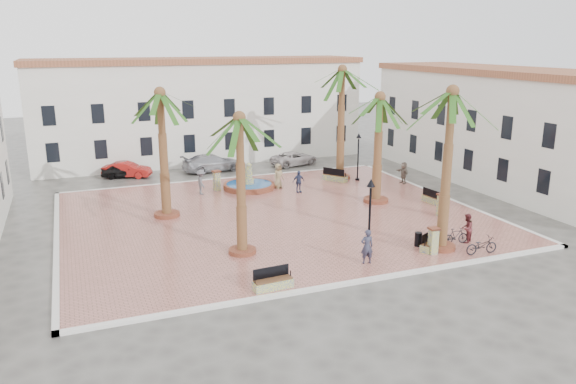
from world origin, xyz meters
The scene contains 36 objects.
ground centered at (0.00, 0.00, 0.00)m, with size 120.00×120.00×0.00m, color #56544F.
plaza centered at (0.00, 0.00, 0.07)m, with size 26.00×22.00×0.15m, color #AD665A.
kerb_n centered at (0.00, 11.00, 0.08)m, with size 26.30×0.30×0.16m, color silver.
kerb_s centered at (0.00, -11.00, 0.08)m, with size 26.30×0.30×0.16m, color silver.
kerb_e centered at (13.00, 0.00, 0.08)m, with size 0.30×22.30×0.16m, color silver.
kerb_w centered at (-13.00, 0.00, 0.08)m, with size 0.30×22.30×0.16m, color silver.
building_north centered at (0.00, 19.99, 4.77)m, with size 30.40×7.40×9.50m.
building_east centered at (19.99, 2.00, 4.52)m, with size 7.40×26.40×9.00m.
fountain centered at (0.61, 7.07, 0.42)m, with size 3.89×3.89×2.01m.
palm_nw centered at (-6.42, 2.34, 7.10)m, with size 5.26×5.26×8.19m.
palm_sw centered at (-3.82, -5.61, 6.52)m, with size 4.77×4.77×7.50m.
palm_s centered at (6.35, -8.96, 7.67)m, with size 4.98×4.98×8.74m.
palm_e centered at (7.72, 0.34, 6.51)m, with size 5.56×5.56×7.64m.
palm_ne centered at (8.52, 7.51, 7.92)m, with size 5.47×5.47×9.09m.
bench_s centered at (-3.84, -10.38, 0.43)m, with size 1.89×0.69×0.98m.
bench_se centered at (5.85, -8.85, 0.42)m, with size 1.87×1.29×0.96m.
bench_e centered at (11.22, -1.52, 0.43)m, with size 0.77×1.96×1.01m.
bench_ne centered at (7.74, 6.83, 0.45)m, with size 1.65×2.00×1.06m.
lamppost_s centered at (2.24, -8.31, 2.93)m, with size 0.45×0.45×4.10m.
lamppost_e centered at (9.53, 6.35, 2.74)m, with size 0.41×0.41×3.82m.
bollard_se centered at (5.46, -9.43, 0.90)m, with size 0.54×0.54×1.45m.
bollard_n centered at (-1.82, 7.37, 0.94)m, with size 0.65×0.65×1.53m.
bollard_e centered at (9.91, -4.08, 0.91)m, with size 0.54×0.54×1.47m.
litter_bin centered at (5.42, -8.16, 0.54)m, with size 0.40×0.40×0.77m, color black.
cyclist_a centered at (1.58, -9.30, 1.05)m, with size 0.65×0.43×1.79m, color #2D2E42.
bicycle_a centered at (7.82, -10.40, 0.62)m, with size 0.63×1.80×0.95m, color black.
cyclist_b centered at (8.23, -8.65, 0.98)m, with size 0.80×0.63×1.65m, color #582126.
bicycle_b centered at (7.56, -8.62, 0.60)m, with size 0.42×1.48×0.89m, color black.
pedestrian_fountain_a centered at (2.72, 6.37, 1.10)m, with size 0.93×0.61×1.90m, color #917E57.
pedestrian_fountain_b centered at (3.67, 4.63, 0.97)m, with size 0.96×0.40×1.64m, color navy.
pedestrian_north centered at (-3.13, 6.74, 1.06)m, with size 1.18×0.68×1.83m, color #57575D.
pedestrian_east centered at (12.40, 4.15, 1.00)m, with size 1.59×0.50×1.71m, color #706154.
car_black centered at (-7.73, 14.86, 0.64)m, with size 1.50×3.73×1.27m, color black.
car_red centered at (-7.55, 14.85, 0.65)m, with size 1.38×3.94×1.30m, color #A71A16.
car_silver centered at (-0.41, 14.45, 0.75)m, with size 2.11×5.19×1.51m, color #97979F.
car_white centered at (7.23, 14.14, 0.62)m, with size 2.07×4.49×1.25m, color beige.
Camera 1 is at (-11.81, -32.39, 10.99)m, focal length 35.00 mm.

